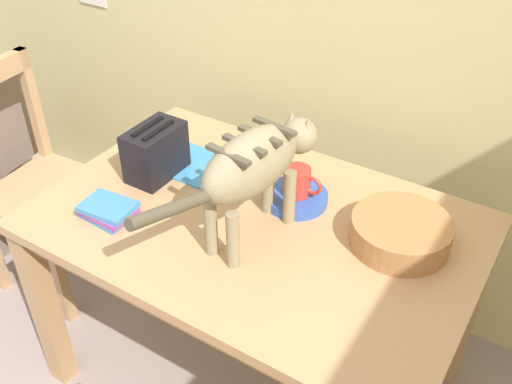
{
  "coord_description": "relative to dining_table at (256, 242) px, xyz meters",
  "views": [
    {
      "loc": [
        0.81,
        -0.09,
        1.82
      ],
      "look_at": [
        0.09,
        1.05,
        0.84
      ],
      "focal_mm": 41.02,
      "sensor_mm": 36.0,
      "label": 1
    }
  ],
  "objects": [
    {
      "name": "book_stack",
      "position": [
        -0.38,
        -0.22,
        0.11
      ],
      "size": [
        0.17,
        0.13,
        0.05
      ],
      "color": "#4081CC",
      "rests_on": "dining_table"
    },
    {
      "name": "dining_table",
      "position": [
        0.0,
        0.0,
        0.0
      ],
      "size": [
        1.29,
        0.86,
        0.74
      ],
      "color": "tan",
      "rests_on": "ground_plane"
    },
    {
      "name": "magazine",
      "position": [
        -0.33,
        0.13,
        0.09
      ],
      "size": [
        0.28,
        0.21,
        0.01
      ],
      "primitive_type": "cube",
      "rotation": [
        0.0,
        0.0,
        0.01
      ],
      "color": "#3E91CA",
      "rests_on": "dining_table"
    },
    {
      "name": "toaster",
      "position": [
        -0.4,
        0.03,
        0.17
      ],
      "size": [
        0.12,
        0.2,
        0.18
      ],
      "color": "black",
      "rests_on": "dining_table"
    },
    {
      "name": "coffee_mug",
      "position": [
        0.06,
        0.14,
        0.17
      ],
      "size": [
        0.13,
        0.08,
        0.09
      ],
      "color": "red",
      "rests_on": "saucer_bowl"
    },
    {
      "name": "wicker_basket",
      "position": [
        0.4,
        0.12,
        0.13
      ],
      "size": [
        0.28,
        0.28,
        0.08
      ],
      "color": "#AF7643",
      "rests_on": "dining_table"
    },
    {
      "name": "cat",
      "position": [
        0.03,
        -0.05,
        0.33
      ],
      "size": [
        0.19,
        0.67,
        0.34
      ],
      "rotation": [
        0.0,
        0.0,
        -0.14
      ],
      "color": "gray",
      "rests_on": "dining_table"
    },
    {
      "name": "wooden_chair_near",
      "position": [
        -1.03,
        0.0,
        -0.18
      ],
      "size": [
        0.45,
        0.45,
        0.94
      ],
      "rotation": [
        0.0,
        0.0,
        -1.5
      ],
      "color": "tan",
      "rests_on": "ground_plane"
    },
    {
      "name": "saucer_bowl",
      "position": [
        0.06,
        0.14,
        0.11
      ],
      "size": [
        0.2,
        0.2,
        0.03
      ],
      "primitive_type": "cylinder",
      "color": "blue",
      "rests_on": "dining_table"
    }
  ]
}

